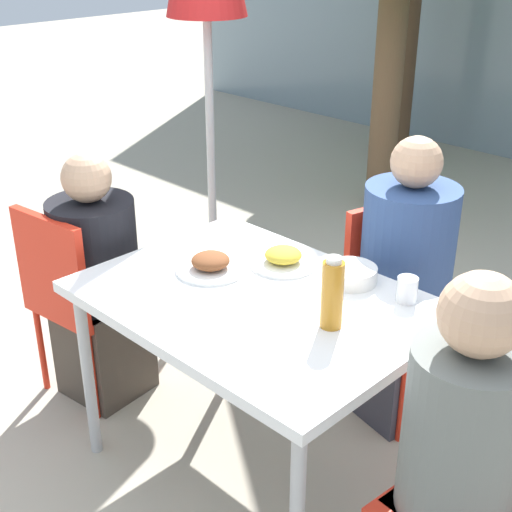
{
  "coord_description": "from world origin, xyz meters",
  "views": [
    {
      "loc": [
        1.48,
        -1.5,
        1.91
      ],
      "look_at": [
        0.0,
        0.0,
        0.9
      ],
      "focal_mm": 50.0,
      "sensor_mm": 36.0,
      "label": 1
    }
  ],
  "objects_px": {
    "person_far": "(403,293)",
    "drinking_cup": "(407,290)",
    "chair_right": "(487,485)",
    "bottle": "(332,294)",
    "person_right": "(456,476)",
    "chair_left": "(75,290)",
    "chair_far": "(398,292)",
    "salad_bowl": "(351,274)",
    "person_left": "(98,288)"
  },
  "relations": [
    {
      "from": "drinking_cup",
      "to": "chair_right",
      "type": "bearing_deg",
      "value": -32.91
    },
    {
      "from": "chair_right",
      "to": "person_right",
      "type": "bearing_deg",
      "value": 58.01
    },
    {
      "from": "chair_left",
      "to": "salad_bowl",
      "type": "bearing_deg",
      "value": 18.65
    },
    {
      "from": "person_far",
      "to": "drinking_cup",
      "type": "height_order",
      "value": "person_far"
    },
    {
      "from": "person_right",
      "to": "drinking_cup",
      "type": "relative_size",
      "value": 13.4
    },
    {
      "from": "chair_left",
      "to": "salad_bowl",
      "type": "relative_size",
      "value": 4.82
    },
    {
      "from": "person_far",
      "to": "drinking_cup",
      "type": "relative_size",
      "value": 13.81
    },
    {
      "from": "person_right",
      "to": "chair_far",
      "type": "xyz_separation_m",
      "value": [
        -0.75,
        0.82,
        -0.04
      ]
    },
    {
      "from": "person_right",
      "to": "chair_far",
      "type": "bearing_deg",
      "value": -42.3
    },
    {
      "from": "person_left",
      "to": "person_right",
      "type": "distance_m",
      "value": 1.67
    },
    {
      "from": "chair_left",
      "to": "person_far",
      "type": "distance_m",
      "value": 1.34
    },
    {
      "from": "chair_right",
      "to": "chair_far",
      "type": "bearing_deg",
      "value": -37.46
    },
    {
      "from": "person_left",
      "to": "salad_bowl",
      "type": "distance_m",
      "value": 1.11
    },
    {
      "from": "person_right",
      "to": "chair_right",
      "type": "bearing_deg",
      "value": -121.99
    },
    {
      "from": "person_left",
      "to": "chair_right",
      "type": "height_order",
      "value": "person_left"
    },
    {
      "from": "chair_left",
      "to": "bottle",
      "type": "xyz_separation_m",
      "value": [
        1.18,
        0.21,
        0.35
      ]
    },
    {
      "from": "drinking_cup",
      "to": "salad_bowl",
      "type": "xyz_separation_m",
      "value": [
        -0.22,
        -0.02,
        -0.01
      ]
    },
    {
      "from": "bottle",
      "to": "drinking_cup",
      "type": "distance_m",
      "value": 0.32
    },
    {
      "from": "person_left",
      "to": "chair_right",
      "type": "xyz_separation_m",
      "value": [
        1.73,
        0.09,
        0.01
      ]
    },
    {
      "from": "chair_right",
      "to": "drinking_cup",
      "type": "relative_size",
      "value": 10.07
    },
    {
      "from": "person_far",
      "to": "salad_bowl",
      "type": "xyz_separation_m",
      "value": [
        0.01,
        -0.37,
        0.22
      ]
    },
    {
      "from": "person_far",
      "to": "person_left",
      "type": "bearing_deg",
      "value": -39.22
    },
    {
      "from": "chair_far",
      "to": "bottle",
      "type": "bearing_deg",
      "value": 29.51
    },
    {
      "from": "person_right",
      "to": "bottle",
      "type": "relative_size",
      "value": 4.88
    },
    {
      "from": "bottle",
      "to": "drinking_cup",
      "type": "height_order",
      "value": "bottle"
    },
    {
      "from": "bottle",
      "to": "salad_bowl",
      "type": "bearing_deg",
      "value": 116.41
    },
    {
      "from": "bottle",
      "to": "person_far",
      "type": "bearing_deg",
      "value": 102.98
    },
    {
      "from": "person_far",
      "to": "chair_far",
      "type": "bearing_deg",
      "value": -121.99
    },
    {
      "from": "person_left",
      "to": "person_far",
      "type": "height_order",
      "value": "person_far"
    },
    {
      "from": "person_right",
      "to": "bottle",
      "type": "distance_m",
      "value": 0.63
    },
    {
      "from": "person_far",
      "to": "bottle",
      "type": "distance_m",
      "value": 0.74
    },
    {
      "from": "chair_far",
      "to": "salad_bowl",
      "type": "xyz_separation_m",
      "value": [
        0.08,
        -0.44,
        0.27
      ]
    },
    {
      "from": "person_right",
      "to": "bottle",
      "type": "xyz_separation_m",
      "value": [
        -0.53,
        0.11,
        0.31
      ]
    },
    {
      "from": "chair_left",
      "to": "chair_far",
      "type": "relative_size",
      "value": 1.0
    },
    {
      "from": "chair_right",
      "to": "bottle",
      "type": "bearing_deg",
      "value": 2.47
    },
    {
      "from": "bottle",
      "to": "salad_bowl",
      "type": "height_order",
      "value": "bottle"
    },
    {
      "from": "chair_left",
      "to": "person_right",
      "type": "xyz_separation_m",
      "value": [
        1.71,
        0.1,
        0.04
      ]
    },
    {
      "from": "chair_right",
      "to": "chair_far",
      "type": "xyz_separation_m",
      "value": [
        -0.81,
        0.75,
        0.0
      ]
    },
    {
      "from": "person_left",
      "to": "person_right",
      "type": "height_order",
      "value": "person_right"
    },
    {
      "from": "drinking_cup",
      "to": "chair_far",
      "type": "bearing_deg",
      "value": 125.17
    },
    {
      "from": "person_left",
      "to": "drinking_cup",
      "type": "height_order",
      "value": "person_left"
    },
    {
      "from": "chair_right",
      "to": "person_far",
      "type": "distance_m",
      "value": 1.01
    },
    {
      "from": "chair_left",
      "to": "person_left",
      "type": "distance_m",
      "value": 0.09
    },
    {
      "from": "chair_far",
      "to": "salad_bowl",
      "type": "relative_size",
      "value": 4.82
    },
    {
      "from": "chair_far",
      "to": "bottle",
      "type": "height_order",
      "value": "bottle"
    },
    {
      "from": "drinking_cup",
      "to": "salad_bowl",
      "type": "distance_m",
      "value": 0.22
    },
    {
      "from": "chair_right",
      "to": "bottle",
      "type": "relative_size",
      "value": 3.66
    },
    {
      "from": "chair_right",
      "to": "person_right",
      "type": "distance_m",
      "value": 0.1
    },
    {
      "from": "chair_right",
      "to": "chair_left",
      "type": "bearing_deg",
      "value": 11.13
    },
    {
      "from": "chair_right",
      "to": "salad_bowl",
      "type": "xyz_separation_m",
      "value": [
        -0.73,
        0.31,
        0.27
      ]
    }
  ]
}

